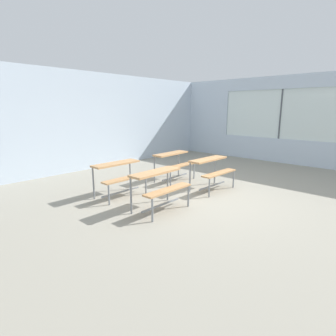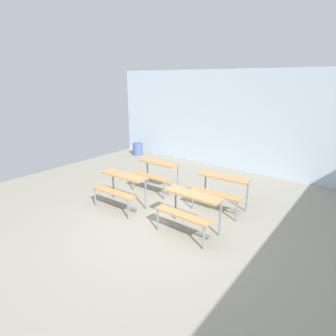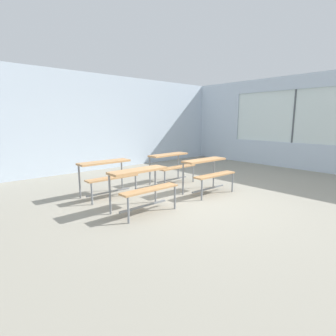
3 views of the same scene
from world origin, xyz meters
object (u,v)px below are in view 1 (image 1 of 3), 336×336
desk_bench_r0c0 (160,181)px  desk_bench_r1c1 (174,160)px  desk_bench_r0c1 (212,167)px  desk_bench_r1c0 (119,171)px

desk_bench_r0c0 → desk_bench_r1c1: size_ratio=0.99×
desk_bench_r0c0 → desk_bench_r1c1: bearing=33.4°
desk_bench_r0c0 → desk_bench_r0c1: bearing=-0.5°
desk_bench_r1c0 → desk_bench_r1c1: bearing=-0.0°
desk_bench_r0c0 → desk_bench_r1c1: (1.78, 1.22, 0.00)m
desk_bench_r0c1 → desk_bench_r0c0: bearing=-178.0°
desk_bench_r1c0 → desk_bench_r1c1: 1.80m
desk_bench_r1c0 → desk_bench_r1c1: (1.80, -0.00, 0.00)m
desk_bench_r1c0 → desk_bench_r0c1: bearing=-34.0°
desk_bench_r1c1 → desk_bench_r0c1: bearing=-92.4°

